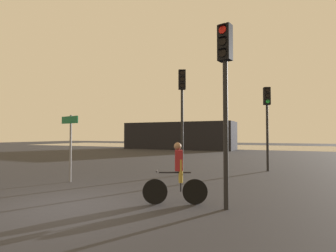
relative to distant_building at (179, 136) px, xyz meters
name	(u,v)px	position (x,y,z in m)	size (l,w,h in m)	color
ground_plane	(67,207)	(8.04, -26.71, -1.74)	(120.00, 120.00, 0.00)	#28282D
water_strip	(253,147)	(8.04, 10.00, -1.74)	(80.00, 16.00, 0.01)	gray
distant_building	(179,136)	(0.00, 0.00, 0.00)	(14.40, 4.00, 3.48)	black
traffic_light_far_right	(267,112)	(12.17, -17.57, 1.23)	(0.38, 0.40, 4.26)	black
traffic_light_near_right	(225,81)	(11.76, -25.27, 1.43)	(0.37, 0.38, 4.57)	black
traffic_light_center	(182,102)	(8.75, -20.63, 1.58)	(0.39, 0.41, 4.81)	black
direction_sign_post	(70,138)	(5.44, -24.08, -0.04)	(1.08, 0.28, 2.60)	slate
cyclist	(177,173)	(10.50, -25.34, -0.92)	(1.57, 0.78, 1.62)	black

